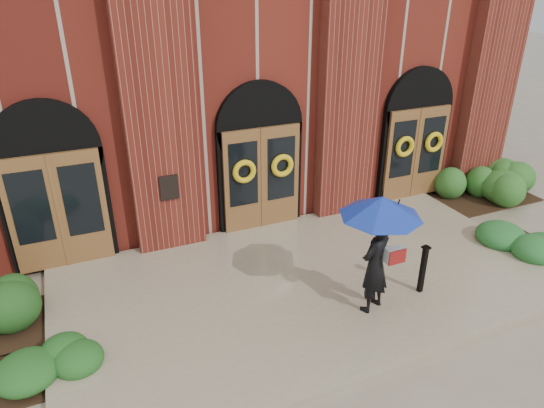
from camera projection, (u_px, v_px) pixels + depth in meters
ground at (313, 289)px, 9.87m from camera, size 90.00×90.00×0.00m
landing at (309, 282)px, 9.96m from camera, size 10.00×5.30×0.15m
church_building at (190, 53)px, 15.65m from camera, size 16.20×12.53×7.00m
man_with_umbrella at (379, 233)px, 8.38m from camera, size 1.87×1.87×2.29m
metal_post at (423, 268)px, 9.32m from camera, size 0.15×0.15×1.01m
hedge_wall_right at (476, 187)px, 13.50m from camera, size 3.33×1.33×0.86m
hedge_front_left at (37, 363)px, 7.67m from camera, size 1.31×1.12×0.46m
hedge_front_right at (521, 240)px, 11.12m from camera, size 1.57×1.34×0.55m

